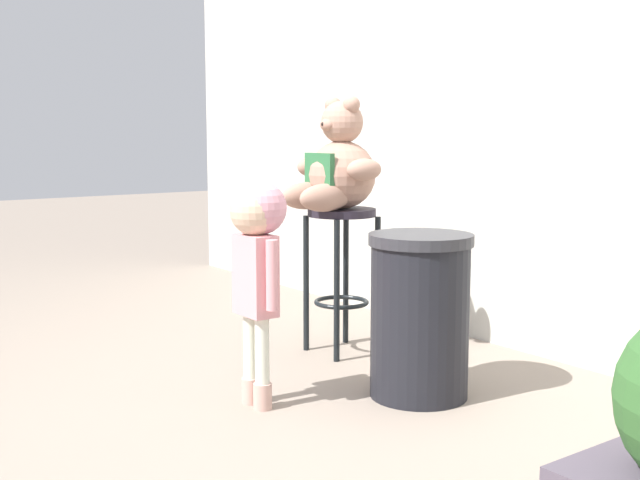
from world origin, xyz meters
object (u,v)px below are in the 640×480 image
Objects in this scene: teddy_bear at (338,168)px; child_walking at (257,244)px; trash_bin at (420,315)px; bar_stool_with_teddy at (342,252)px.

teddy_bear reaches higher than child_walking.
child_walking is at bearing -115.76° from trash_bin.
teddy_bear is 1.03m from trash_bin.
bar_stool_with_teddy is 1.06× the size of trash_bin.
trash_bin is (0.80, -0.14, -0.63)m from teddy_bear.
bar_stool_with_teddy is 1.32× the size of teddy_bear.
bar_stool_with_teddy is 0.97m from child_walking.
trash_bin is at bearing -21.41° from child_walking.
child_walking reaches higher than bar_stool_with_teddy.
teddy_bear is at bearing 35.27° from child_walking.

